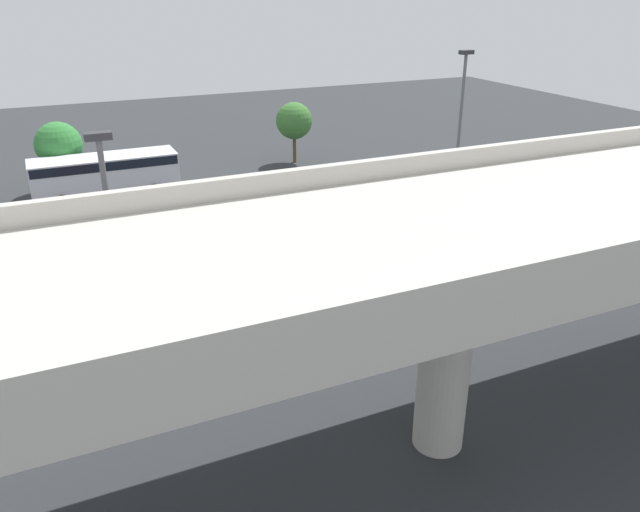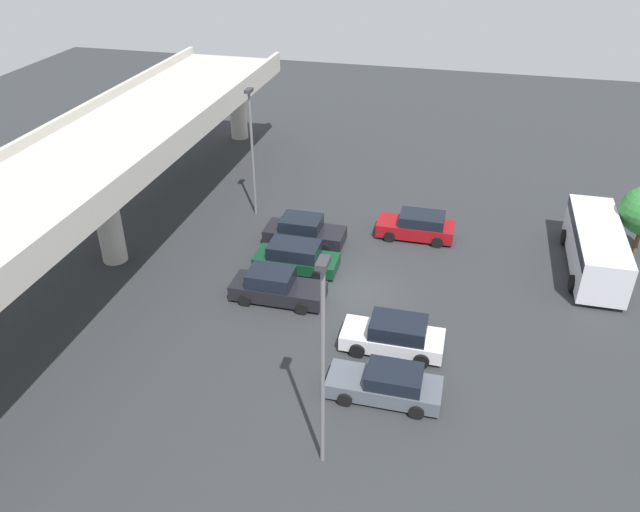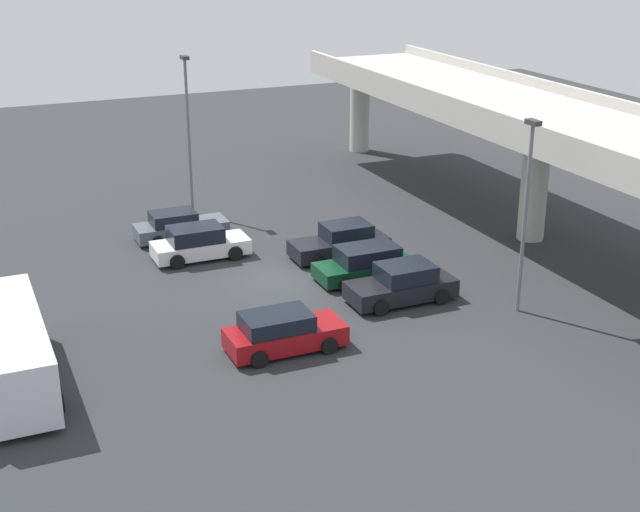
{
  "view_description": "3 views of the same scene",
  "coord_description": "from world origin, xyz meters",
  "px_view_note": "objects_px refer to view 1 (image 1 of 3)",
  "views": [
    {
      "loc": [
        8.7,
        25.36,
        11.72
      ],
      "look_at": [
        -1.6,
        2.74,
        0.84
      ],
      "focal_mm": 35.0,
      "sensor_mm": 36.0,
      "label": 1
    },
    {
      "loc": [
        -26.57,
        -4.51,
        18.52
      ],
      "look_at": [
        1.53,
        2.5,
        1.03
      ],
      "focal_mm": 35.0,
      "sensor_mm": 36.0,
      "label": 2
    },
    {
      "loc": [
        35.49,
        -13.11,
        15.54
      ],
      "look_at": [
        1.96,
        1.43,
        1.63
      ],
      "focal_mm": 50.0,
      "sensor_mm": 36.0,
      "label": 3
    }
  ],
  "objects_px": {
    "parked_car_3": "(260,281)",
    "parked_car_2": "(331,270)",
    "parked_car_1": "(322,213)",
    "parked_car_4": "(191,298)",
    "tree_front_centre": "(59,145)",
    "parked_car_0": "(374,206)",
    "tree_front_left": "(294,121)",
    "shuttle_bus": "(105,173)",
    "parked_car_5": "(106,248)",
    "lamp_post_mid_lot": "(460,125)",
    "lamp_post_near_aisle": "(115,251)"
  },
  "relations": [
    {
      "from": "tree_front_left",
      "to": "shuttle_bus",
      "type": "bearing_deg",
      "value": 12.82
    },
    {
      "from": "parked_car_5",
      "to": "lamp_post_near_aisle",
      "type": "relative_size",
      "value": 0.56
    },
    {
      "from": "parked_car_5",
      "to": "lamp_post_near_aisle",
      "type": "xyz_separation_m",
      "value": [
        0.5,
        10.42,
        4.02
      ]
    },
    {
      "from": "parked_car_3",
      "to": "parked_car_4",
      "type": "bearing_deg",
      "value": 96.36
    },
    {
      "from": "parked_car_4",
      "to": "lamp_post_near_aisle",
      "type": "xyz_separation_m",
      "value": [
        2.84,
        4.0,
        4.0
      ]
    },
    {
      "from": "parked_car_4",
      "to": "tree_front_centre",
      "type": "relative_size",
      "value": 1.11
    },
    {
      "from": "parked_car_2",
      "to": "parked_car_0",
      "type": "bearing_deg",
      "value": -40.86
    },
    {
      "from": "tree_front_left",
      "to": "tree_front_centre",
      "type": "height_order",
      "value": "tree_front_centre"
    },
    {
      "from": "parked_car_5",
      "to": "tree_front_left",
      "type": "distance_m",
      "value": 19.44
    },
    {
      "from": "parked_car_3",
      "to": "shuttle_bus",
      "type": "bearing_deg",
      "value": 13.97
    },
    {
      "from": "parked_car_0",
      "to": "shuttle_bus",
      "type": "relative_size",
      "value": 0.57
    },
    {
      "from": "parked_car_2",
      "to": "tree_front_left",
      "type": "bearing_deg",
      "value": -17.97
    },
    {
      "from": "shuttle_bus",
      "to": "tree_front_centre",
      "type": "distance_m",
      "value": 3.64
    },
    {
      "from": "shuttle_bus",
      "to": "parked_car_4",
      "type": "bearing_deg",
      "value": 93.74
    },
    {
      "from": "parked_car_0",
      "to": "shuttle_bus",
      "type": "bearing_deg",
      "value": -126.72
    },
    {
      "from": "parked_car_3",
      "to": "lamp_post_near_aisle",
      "type": "bearing_deg",
      "value": 127.0
    },
    {
      "from": "parked_car_1",
      "to": "parked_car_5",
      "type": "bearing_deg",
      "value": -89.13
    },
    {
      "from": "parked_car_0",
      "to": "parked_car_4",
      "type": "xyz_separation_m",
      "value": [
        11.64,
        6.73,
        0.09
      ]
    },
    {
      "from": "parked_car_3",
      "to": "parked_car_2",
      "type": "bearing_deg",
      "value": -93.04
    },
    {
      "from": "parked_car_3",
      "to": "lamp_post_near_aisle",
      "type": "relative_size",
      "value": 0.56
    },
    {
      "from": "parked_car_4",
      "to": "tree_front_left",
      "type": "bearing_deg",
      "value": -32.27
    },
    {
      "from": "parked_car_1",
      "to": "parked_car_3",
      "type": "bearing_deg",
      "value": -41.75
    },
    {
      "from": "shuttle_bus",
      "to": "lamp_post_near_aisle",
      "type": "bearing_deg",
      "value": 84.97
    },
    {
      "from": "parked_car_5",
      "to": "tree_front_left",
      "type": "bearing_deg",
      "value": 131.47
    },
    {
      "from": "shuttle_bus",
      "to": "parked_car_0",
      "type": "bearing_deg",
      "value": 143.28
    },
    {
      "from": "parked_car_0",
      "to": "parked_car_3",
      "type": "relative_size",
      "value": 1.03
    },
    {
      "from": "parked_car_1",
      "to": "parked_car_5",
      "type": "xyz_separation_m",
      "value": [
        10.82,
        0.16,
        -0.02
      ]
    },
    {
      "from": "parked_car_5",
      "to": "lamp_post_mid_lot",
      "type": "distance_m",
      "value": 18.42
    },
    {
      "from": "parked_car_4",
      "to": "tree_front_centre",
      "type": "xyz_separation_m",
      "value": [
        3.25,
        -18.79,
        2.08
      ]
    },
    {
      "from": "parked_car_3",
      "to": "parked_car_1",
      "type": "bearing_deg",
      "value": -41.75
    },
    {
      "from": "parked_car_0",
      "to": "lamp_post_near_aisle",
      "type": "relative_size",
      "value": 0.58
    },
    {
      "from": "tree_front_left",
      "to": "parked_car_5",
      "type": "bearing_deg",
      "value": 41.47
    },
    {
      "from": "parked_car_2",
      "to": "parked_car_3",
      "type": "distance_m",
      "value": 3.07
    },
    {
      "from": "parked_car_2",
      "to": "parked_car_4",
      "type": "relative_size",
      "value": 1.02
    },
    {
      "from": "parked_car_4",
      "to": "parked_car_5",
      "type": "relative_size",
      "value": 1.03
    },
    {
      "from": "tree_front_centre",
      "to": "lamp_post_mid_lot",
      "type": "bearing_deg",
      "value": 143.56
    },
    {
      "from": "parked_car_3",
      "to": "parked_car_5",
      "type": "relative_size",
      "value": 1.01
    },
    {
      "from": "parked_car_5",
      "to": "lamp_post_near_aisle",
      "type": "bearing_deg",
      "value": -2.75
    },
    {
      "from": "parked_car_0",
      "to": "parked_car_1",
      "type": "relative_size",
      "value": 1.02
    },
    {
      "from": "parked_car_3",
      "to": "lamp_post_near_aisle",
      "type": "height_order",
      "value": "lamp_post_near_aisle"
    },
    {
      "from": "parked_car_0",
      "to": "parked_car_1",
      "type": "bearing_deg",
      "value": -87.29
    },
    {
      "from": "parked_car_0",
      "to": "lamp_post_mid_lot",
      "type": "bearing_deg",
      "value": 65.15
    },
    {
      "from": "lamp_post_near_aisle",
      "to": "lamp_post_mid_lot",
      "type": "xyz_separation_m",
      "value": [
        -18.35,
        -8.94,
        0.3
      ]
    },
    {
      "from": "parked_car_3",
      "to": "parked_car_5",
      "type": "xyz_separation_m",
      "value": [
        5.23,
        -6.1,
        0.0
      ]
    },
    {
      "from": "parked_car_1",
      "to": "lamp_post_mid_lot",
      "type": "bearing_deg",
      "value": 76.86
    },
    {
      "from": "tree_front_centre",
      "to": "parked_car_0",
      "type": "bearing_deg",
      "value": 141.0
    },
    {
      "from": "parked_car_0",
      "to": "lamp_post_near_aisle",
      "type": "bearing_deg",
      "value": -53.46
    },
    {
      "from": "parked_car_1",
      "to": "parked_car_3",
      "type": "relative_size",
      "value": 1.01
    },
    {
      "from": "parked_car_0",
      "to": "shuttle_bus",
      "type": "height_order",
      "value": "shuttle_bus"
    },
    {
      "from": "parked_car_2",
      "to": "tree_front_centre",
      "type": "relative_size",
      "value": 1.13
    }
  ]
}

